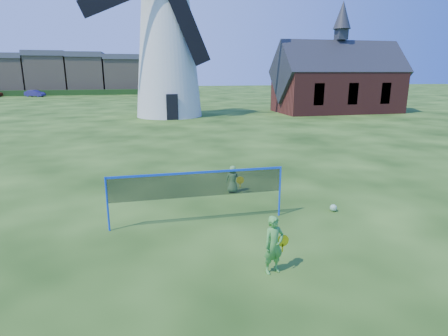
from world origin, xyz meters
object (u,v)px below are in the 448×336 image
Objects in this scene: chapel at (338,82)px; player_girl at (274,245)px; player_boy at (233,179)px; car_right at (35,93)px; windmill at (167,46)px; badminton_net at (198,185)px; play_ball at (333,208)px.

chapel is 10.36× the size of player_girl.
chapel is 30.63m from player_boy.
player_boy is (-18.03, -24.61, -2.72)m from chapel.
car_right is (-21.03, 60.34, 0.09)m from player_boy.
player_girl is at bearing -90.67° from windmill.
player_girl is at bearing 100.31° from player_boy.
chapel is 2.67× the size of badminton_net.
car_right is (-39.06, 35.73, -2.62)m from chapel.
player_boy is at bearing 71.17° from player_girl.
windmill is at bearing 95.85° from play_ball.
chapel is 61.37× the size of play_ball.
player_boy is 4.52× the size of play_ball.
player_girl is 69.04m from car_right.
play_ball is at bearing 30.34° from player_girl.
windmill reaches higher than player_boy.
badminton_net is at bearing 71.72° from player_boy.
player_girl is 5.61m from player_boy.
play_ball is at bearing -0.81° from badminton_net.
car_right is (-20.87, 35.61, -6.13)m from windmill.
player_girl is at bearing -137.85° from car_right.
play_ball is (2.63, -2.55, -0.39)m from player_boy.
car_right reaches higher than player_boy.
badminton_net reaches higher than player_girl.
chapel is 35.53m from player_girl.
windmill is 15.24× the size of player_girl.
windmill is 41.72m from car_right.
badminton_net is 4.43m from play_ball.
player_boy is at bearing -89.62° from windmill.
player_boy is (0.16, -24.74, -6.22)m from windmill.
car_right reaches higher than play_ball.
windmill reaches higher than player_girl.
badminton_net reaches higher than player_boy.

